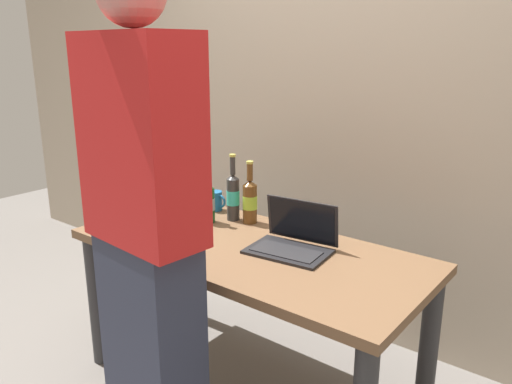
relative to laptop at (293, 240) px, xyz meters
name	(u,v)px	position (x,y,z in m)	size (l,w,h in m)	color
desk	(248,270)	(-0.18, -0.08, -0.16)	(1.56, 0.72, 0.72)	brown
laptop	(293,240)	(0.00, 0.00, 0.00)	(0.36, 0.29, 0.20)	black
beer_bottle_green	(208,202)	(-0.53, 0.03, 0.06)	(0.07, 0.07, 0.29)	#1E5123
beer_bottle_amber	(233,195)	(-0.45, 0.14, 0.08)	(0.06, 0.06, 0.33)	#333333
beer_bottle_brown	(250,200)	(-0.36, 0.16, 0.07)	(0.07, 0.07, 0.31)	brown
person_figure	(146,234)	(-0.15, -0.66, 0.19)	(0.44, 0.31, 1.84)	#2D3347
coffee_mug	(215,201)	(-0.63, 0.20, 0.01)	(0.11, 0.08, 0.10)	#19598C
back_wall	(345,96)	(-0.18, 0.73, 0.54)	(6.00, 0.10, 2.60)	tan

